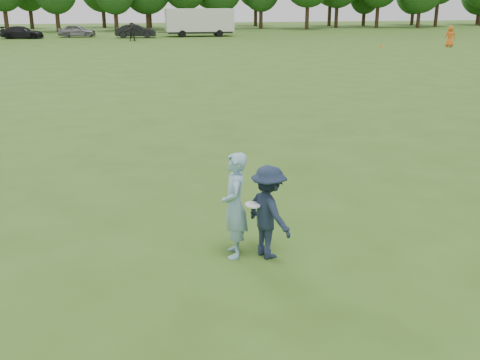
# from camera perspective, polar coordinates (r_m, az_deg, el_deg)

# --- Properties ---
(ground) EXTENTS (200.00, 200.00, 0.00)m
(ground) POSITION_cam_1_polar(r_m,az_deg,el_deg) (10.02, -3.87, -8.01)
(ground) COLOR #365317
(ground) RESTS_ON ground
(thrower) EXTENTS (0.54, 0.75, 1.89)m
(thrower) POSITION_cam_1_polar(r_m,az_deg,el_deg) (9.78, -0.54, -2.60)
(thrower) COLOR #83AFCA
(thrower) RESTS_ON ground
(defender) EXTENTS (0.99, 1.24, 1.67)m
(defender) POSITION_cam_1_polar(r_m,az_deg,el_deg) (9.80, 2.92, -3.27)
(defender) COLOR #1B273D
(defender) RESTS_ON ground
(player_far_c) EXTENTS (1.10, 0.93, 1.93)m
(player_far_c) POSITION_cam_1_polar(r_m,az_deg,el_deg) (57.64, 20.56, 13.50)
(player_far_c) COLOR orange
(player_far_c) RESTS_ON ground
(player_far_d) EXTENTS (1.88, 1.01, 1.94)m
(player_far_d) POSITION_cam_1_polar(r_m,az_deg,el_deg) (63.05, -10.90, 14.58)
(player_far_d) COLOR black
(player_far_d) RESTS_ON ground
(car_d) EXTENTS (4.89, 2.47, 1.36)m
(car_d) POSITION_cam_1_polar(r_m,az_deg,el_deg) (70.09, -21.28, 13.79)
(car_d) COLOR black
(car_d) RESTS_ON ground
(car_e) EXTENTS (4.42, 2.18, 1.45)m
(car_e) POSITION_cam_1_polar(r_m,az_deg,el_deg) (70.64, -16.22, 14.35)
(car_e) COLOR slate
(car_e) RESTS_ON ground
(car_f) EXTENTS (4.78, 2.11, 1.53)m
(car_f) POSITION_cam_1_polar(r_m,az_deg,el_deg) (68.01, -10.55, 14.66)
(car_f) COLOR black
(car_f) RESTS_ON ground
(field_cone) EXTENTS (0.28, 0.28, 0.30)m
(field_cone) POSITION_cam_1_polar(r_m,az_deg,el_deg) (55.35, 14.13, 13.09)
(field_cone) COLOR #E0490B
(field_cone) RESTS_ON ground
(disc_in_play) EXTENTS (0.32, 0.32, 0.06)m
(disc_in_play) POSITION_cam_1_polar(r_m,az_deg,el_deg) (9.62, 1.30, -2.54)
(disc_in_play) COLOR white
(disc_in_play) RESTS_ON ground
(cargo_trailer) EXTENTS (9.00, 2.75, 3.20)m
(cargo_trailer) POSITION_cam_1_polar(r_m,az_deg,el_deg) (69.52, -4.14, 15.80)
(cargo_trailer) COLOR silver
(cargo_trailer) RESTS_ON ground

